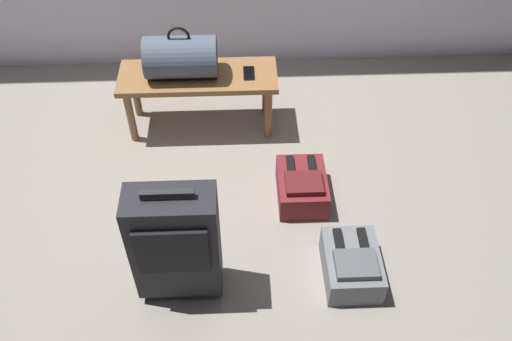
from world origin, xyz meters
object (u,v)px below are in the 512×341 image
at_px(duffel_bag_slate, 181,57).
at_px(backpack_maroon, 302,186).
at_px(cell_phone, 249,73).
at_px(backpack_grey, 352,265).
at_px(suitcase_upright_charcoal, 175,243).
at_px(bench, 198,83).

bearing_deg(duffel_bag_slate, backpack_maroon, -44.42).
relative_size(cell_phone, backpack_grey, 0.38).
height_order(backpack_maroon, backpack_grey, same).
bearing_deg(cell_phone, suitcase_upright_charcoal, -106.89).
distance_m(cell_phone, backpack_grey, 1.37).
relative_size(suitcase_upright_charcoal, backpack_maroon, 1.91).
xyz_separation_m(cell_phone, suitcase_upright_charcoal, (-0.38, -1.27, -0.05)).
distance_m(duffel_bag_slate, suitcase_upright_charcoal, 1.29).
bearing_deg(duffel_bag_slate, suitcase_upright_charcoal, -88.67).
relative_size(duffel_bag_slate, suitcase_upright_charcoal, 0.61).
bearing_deg(duffel_bag_slate, bench, 0.00).
bearing_deg(suitcase_upright_charcoal, duffel_bag_slate, 91.33).
bearing_deg(suitcase_upright_charcoal, backpack_grey, 2.10).
height_order(duffel_bag_slate, cell_phone, duffel_bag_slate).
bearing_deg(bench, duffel_bag_slate, 180.00).
bearing_deg(bench, backpack_grey, -56.86).
xyz_separation_m(suitcase_upright_charcoal, backpack_maroon, (0.67, 0.59, -0.28)).
xyz_separation_m(duffel_bag_slate, suitcase_upright_charcoal, (0.03, -1.27, -0.17)).
bearing_deg(backpack_grey, cell_phone, 111.60).
distance_m(duffel_bag_slate, backpack_grey, 1.60).
bearing_deg(backpack_grey, duffel_bag_slate, 126.03).
distance_m(suitcase_upright_charcoal, backpack_maroon, 0.93).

